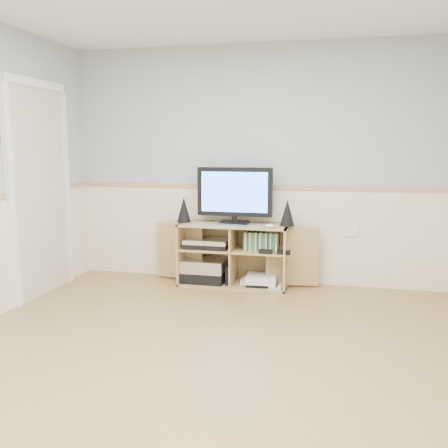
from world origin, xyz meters
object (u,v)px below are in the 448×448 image
(media_cabinet, at_px, (235,253))
(monitor, at_px, (235,193))
(keyboard, at_px, (231,226))
(game_consoles, at_px, (260,280))

(media_cabinet, height_order, monitor, monitor)
(keyboard, bearing_deg, game_consoles, 33.26)
(media_cabinet, distance_m, monitor, 0.64)
(media_cabinet, xyz_separation_m, monitor, (0.00, -0.00, 0.64))
(media_cabinet, relative_size, keyboard, 5.40)
(media_cabinet, relative_size, monitor, 2.23)
(media_cabinet, bearing_deg, monitor, -90.00)
(monitor, xyz_separation_m, keyboard, (0.01, -0.19, -0.31))
(keyboard, relative_size, game_consoles, 0.72)
(monitor, distance_m, keyboard, 0.36)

